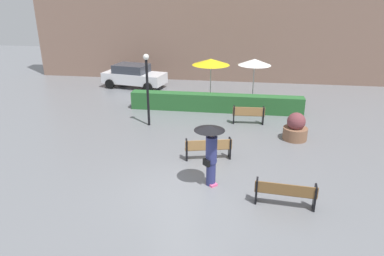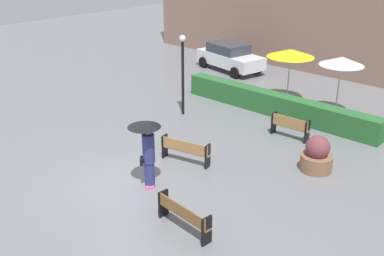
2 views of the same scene
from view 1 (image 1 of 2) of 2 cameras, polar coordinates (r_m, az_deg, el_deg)
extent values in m
plane|color=slate|center=(11.93, -0.32, -9.93)|extent=(60.00, 60.00, 0.00)
cube|color=#9E7242|center=(17.72, 9.12, 2.10)|extent=(1.57, 0.32, 0.04)
cube|color=#9E7242|center=(17.52, 9.18, 2.67)|extent=(1.56, 0.11, 0.42)
cube|color=black|center=(17.67, 6.78, 2.17)|extent=(0.08, 0.35, 0.89)
cube|color=black|center=(17.77, 11.45, 1.99)|extent=(0.08, 0.35, 0.89)
cube|color=#9E7242|center=(13.81, 2.64, -3.37)|extent=(1.82, 0.65, 0.04)
cube|color=#9E7242|center=(13.60, 2.73, -2.76)|extent=(1.78, 0.47, 0.40)
cube|color=black|center=(13.71, -0.89, -3.56)|extent=(0.14, 0.33, 0.85)
cube|color=black|center=(13.93, 6.12, -3.26)|extent=(0.14, 0.33, 0.85)
cube|color=brown|center=(11.29, 14.85, -10.16)|extent=(1.86, 0.39, 0.04)
cube|color=brown|center=(11.07, 14.96, -9.62)|extent=(1.84, 0.20, 0.36)
cube|color=black|center=(11.27, 10.40, -9.94)|extent=(0.09, 0.33, 0.81)
cube|color=black|center=(11.36, 19.26, -10.60)|extent=(0.09, 0.33, 0.81)
cylinder|color=navy|center=(12.03, 3.08, -7.34)|extent=(0.32, 0.32, 0.85)
cube|color=#F2598C|center=(12.18, 3.22, -9.04)|extent=(0.41, 0.41, 0.08)
cylinder|color=navy|center=(11.63, 3.16, -3.51)|extent=(0.38, 0.38, 0.92)
sphere|color=tan|center=(11.41, 3.22, -0.93)|extent=(0.21, 0.21, 0.21)
cube|color=black|center=(11.67, 2.34, -5.64)|extent=(0.27, 0.27, 0.22)
cylinder|color=black|center=(11.43, 2.81, -2.09)|extent=(0.02, 0.02, 0.90)
cone|color=black|center=(11.26, 2.85, 0.02)|extent=(1.01, 1.01, 0.16)
cylinder|color=brown|center=(16.31, 16.33, -0.86)|extent=(1.07, 1.07, 0.55)
sphere|color=brown|center=(16.11, 16.54, 1.01)|extent=(0.80, 0.80, 0.80)
cylinder|color=black|center=(17.05, -7.18, 5.58)|extent=(0.12, 0.12, 3.24)
sphere|color=white|center=(16.67, -7.46, 11.35)|extent=(0.28, 0.28, 0.28)
cylinder|color=silver|center=(20.89, 3.01, 7.43)|extent=(0.06, 0.06, 2.39)
cone|color=yellow|center=(20.64, 3.08, 10.65)|extent=(2.17, 2.17, 0.35)
cylinder|color=silver|center=(20.75, 9.89, 7.14)|extent=(0.06, 0.06, 2.46)
cone|color=white|center=(20.50, 10.11, 10.48)|extent=(1.86, 1.86, 0.35)
cube|color=#28602D|center=(19.40, 3.84, 4.11)|extent=(9.40, 0.70, 0.96)
cube|color=#846656|center=(26.18, 5.17, 17.94)|extent=(28.00, 1.20, 9.41)
cube|color=silver|center=(24.64, -9.29, 8.05)|extent=(4.46, 2.52, 0.70)
cube|color=#333842|center=(24.60, -9.80, 9.49)|extent=(2.47, 2.00, 0.55)
cylinder|color=black|center=(24.85, -5.36, 7.52)|extent=(0.67, 0.34, 0.64)
cylinder|color=black|center=(23.32, -7.14, 6.54)|extent=(0.67, 0.34, 0.64)
cylinder|color=black|center=(26.15, -11.13, 7.90)|extent=(0.67, 0.34, 0.64)
cylinder|color=black|center=(24.69, -13.15, 6.97)|extent=(0.67, 0.34, 0.64)
camera|label=2|loc=(8.78, 85.96, 8.89)|focal=42.09mm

